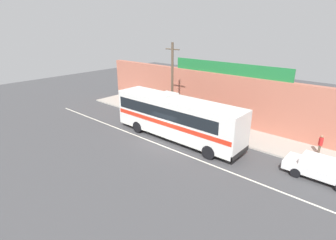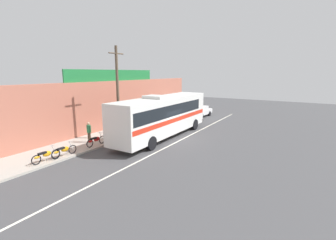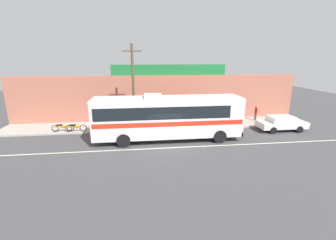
{
  "view_description": "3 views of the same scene",
  "coord_description": "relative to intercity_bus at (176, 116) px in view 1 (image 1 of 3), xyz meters",
  "views": [
    {
      "loc": [
        13.09,
        -14.8,
        9.18
      ],
      "look_at": [
        -0.8,
        1.12,
        1.43
      ],
      "focal_mm": 27.79,
      "sensor_mm": 36.0,
      "label": 1
    },
    {
      "loc": [
        -17.13,
        -9.99,
        5.64
      ],
      "look_at": [
        2.64,
        1.96,
        1.03
      ],
      "focal_mm": 25.56,
      "sensor_mm": 36.0,
      "label": 2
    },
    {
      "loc": [
        -1.93,
        -16.82,
        6.53
      ],
      "look_at": [
        0.22,
        0.71,
        1.77
      ],
      "focal_mm": 24.6,
      "sensor_mm": 36.0,
      "label": 3
    }
  ],
  "objects": [
    {
      "name": "ground_plane",
      "position": [
        -0.17,
        -1.0,
        -2.07
      ],
      "size": [
        70.0,
        70.0,
        0.0
      ],
      "primitive_type": "plane",
      "color": "#444447"
    },
    {
      "name": "sidewalk_slab",
      "position": [
        -0.17,
        4.2,
        -2.0
      ],
      "size": [
        30.0,
        3.6,
        0.14
      ],
      "primitive_type": "cube",
      "color": "#A8A399",
      "rests_on": "ground_plane"
    },
    {
      "name": "pedestrian_far_left",
      "position": [
        -4.77,
        3.93,
        -0.97
      ],
      "size": [
        0.3,
        0.48,
        1.65
      ],
      "color": "brown",
      "rests_on": "sidewalk_slab"
    },
    {
      "name": "storefront_facade",
      "position": [
        -0.17,
        6.35,
        0.33
      ],
      "size": [
        30.0,
        0.7,
        4.8
      ],
      "primitive_type": "cube",
      "color": "#B26651",
      "rests_on": "ground_plane"
    },
    {
      "name": "pedestrian_near_shop",
      "position": [
        10.0,
        4.51,
        -1.02
      ],
      "size": [
        0.3,
        0.48,
        1.58
      ],
      "color": "brown",
      "rests_on": "sidewalk_slab"
    },
    {
      "name": "intercity_bus",
      "position": [
        0.0,
        0.0,
        0.0
      ],
      "size": [
        11.78,
        2.67,
        3.78
      ],
      "color": "silver",
      "rests_on": "ground_plane"
    },
    {
      "name": "parked_car",
      "position": [
        10.83,
        1.22,
        -1.33
      ],
      "size": [
        4.35,
        1.84,
        1.37
      ],
      "color": "silver",
      "rests_on": "ground_plane"
    },
    {
      "name": "motorcycle_blue",
      "position": [
        -9.11,
        2.9,
        -1.5
      ],
      "size": [
        1.91,
        0.56,
        0.94
      ],
      "color": "black",
      "rests_on": "sidewalk_slab"
    },
    {
      "name": "motorcycle_red",
      "position": [
        -5.1,
        2.83,
        -1.5
      ],
      "size": [
        1.84,
        0.56,
        0.94
      ],
      "color": "black",
      "rests_on": "sidewalk_slab"
    },
    {
      "name": "motorcycle_green",
      "position": [
        -7.93,
        2.75,
        -1.5
      ],
      "size": [
        1.89,
        0.56,
        0.94
      ],
      "color": "black",
      "rests_on": "sidewalk_slab"
    },
    {
      "name": "utility_pole",
      "position": [
        -2.66,
        2.67,
        2.0
      ],
      "size": [
        1.6,
        0.22,
        7.58
      ],
      "color": "brown",
      "rests_on": "sidewalk_slab"
    },
    {
      "name": "road_center_stripe",
      "position": [
        -0.17,
        -1.8,
        -2.06
      ],
      "size": [
        30.0,
        0.14,
        0.01
      ],
      "primitive_type": "cube",
      "color": "silver",
      "rests_on": "ground_plane"
    },
    {
      "name": "storefront_billboard",
      "position": [
        1.01,
        6.35,
        3.28
      ],
      "size": [
        11.95,
        0.12,
        1.1
      ],
      "primitive_type": "cube",
      "color": "#1E7538",
      "rests_on": "storefront_facade"
    },
    {
      "name": "pedestrian_far_right",
      "position": [
        0.44,
        4.25,
        -0.9
      ],
      "size": [
        0.3,
        0.48,
        1.75
      ],
      "color": "navy",
      "rests_on": "sidewalk_slab"
    }
  ]
}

